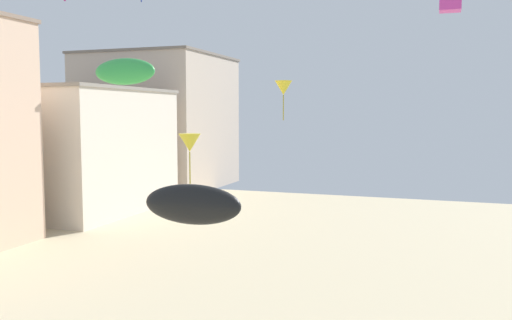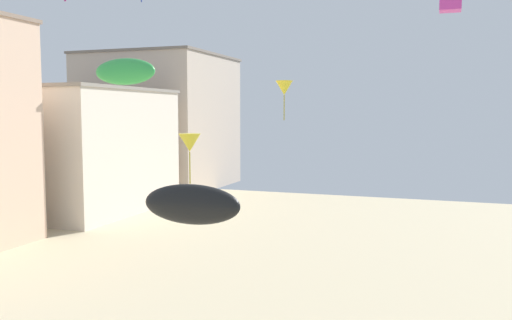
{
  "view_description": "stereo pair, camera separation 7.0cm",
  "coord_description": "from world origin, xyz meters",
  "px_view_note": "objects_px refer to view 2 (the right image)",
  "views": [
    {
      "loc": [
        8.77,
        -1.32,
        9.58
      ],
      "look_at": [
        2.19,
        17.37,
        7.83
      ],
      "focal_mm": 37.24,
      "sensor_mm": 36.0,
      "label": 1
    },
    {
      "loc": [
        8.83,
        -1.29,
        9.58
      ],
      "look_at": [
        2.19,
        17.37,
        7.83
      ],
      "focal_mm": 37.24,
      "sensor_mm": 36.0,
      "label": 2
    }
  ],
  "objects_px": {
    "kite_yellow_delta": "(284,88)",
    "kite_black_parafoil": "(192,204)",
    "kite_yellow_delta_2": "(190,143)",
    "kite_green_parafoil": "(125,72)"
  },
  "relations": [
    {
      "from": "kite_green_parafoil",
      "to": "kite_yellow_delta_2",
      "type": "height_order",
      "value": "kite_green_parafoil"
    },
    {
      "from": "kite_yellow_delta_2",
      "to": "kite_green_parafoil",
      "type": "bearing_deg",
      "value": 160.03
    },
    {
      "from": "kite_yellow_delta",
      "to": "kite_green_parafoil",
      "type": "distance_m",
      "value": 13.76
    },
    {
      "from": "kite_black_parafoil",
      "to": "kite_yellow_delta_2",
      "type": "height_order",
      "value": "kite_yellow_delta_2"
    },
    {
      "from": "kite_black_parafoil",
      "to": "kite_green_parafoil",
      "type": "xyz_separation_m",
      "value": [
        -5.88,
        5.9,
        4.11
      ]
    },
    {
      "from": "kite_yellow_delta",
      "to": "kite_black_parafoil",
      "type": "distance_m",
      "value": 20.06
    },
    {
      "from": "kite_yellow_delta",
      "to": "kite_black_parafoil",
      "type": "height_order",
      "value": "kite_yellow_delta"
    },
    {
      "from": "kite_black_parafoil",
      "to": "kite_yellow_delta_2",
      "type": "relative_size",
      "value": 1.53
    },
    {
      "from": "kite_yellow_delta",
      "to": "kite_green_parafoil",
      "type": "relative_size",
      "value": 0.9
    },
    {
      "from": "kite_yellow_delta",
      "to": "kite_black_parafoil",
      "type": "bearing_deg",
      "value": -80.64
    }
  ]
}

